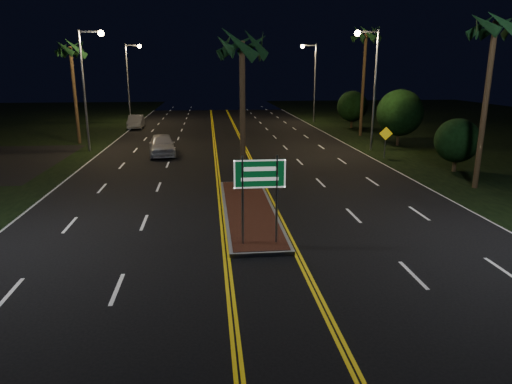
{
  "coord_description": "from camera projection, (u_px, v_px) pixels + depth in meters",
  "views": [
    {
      "loc": [
        -1.73,
        -12.44,
        6.19
      ],
      "look_at": [
        -0.07,
        3.37,
        1.9
      ],
      "focal_mm": 32.0,
      "sensor_mm": 36.0,
      "label": 1
    }
  ],
  "objects": [
    {
      "name": "car_near",
      "position": [
        162.0,
        143.0,
        33.73
      ],
      "size": [
        2.98,
        5.71,
        1.82
      ],
      "primitive_type": "imported",
      "rotation": [
        0.0,
        0.0,
        0.12
      ],
      "color": "silver",
      "rests_on": "ground"
    },
    {
      "name": "car_far",
      "position": [
        136.0,
        121.0,
        49.26
      ],
      "size": [
        2.28,
        4.97,
        1.63
      ],
      "primitive_type": "imported",
      "rotation": [
        0.0,
        0.0,
        0.04
      ],
      "color": "silver",
      "rests_on": "ground"
    },
    {
      "name": "shrub_mid",
      "position": [
        400.0,
        113.0,
        37.48
      ],
      "size": [
        3.78,
        3.78,
        4.62
      ],
      "color": "#382819",
      "rests_on": "ground"
    },
    {
      "name": "shrub_far",
      "position": [
        352.0,
        106.0,
        49.08
      ],
      "size": [
        3.24,
        3.24,
        3.96
      ],
      "color": "#382819",
      "rests_on": "ground"
    },
    {
      "name": "median_island",
      "position": [
        249.0,
        210.0,
        20.43
      ],
      "size": [
        2.25,
        10.25,
        0.17
      ],
      "color": "gray",
      "rests_on": "ground"
    },
    {
      "name": "streetlight_right_far",
      "position": [
        312.0,
        74.0,
        53.65
      ],
      "size": [
        1.91,
        0.44,
        9.0
      ],
      "color": "gray",
      "rests_on": "ground"
    },
    {
      "name": "palm_median",
      "position": [
        242.0,
        46.0,
        21.92
      ],
      "size": [
        2.4,
        2.4,
        8.3
      ],
      "color": "#382819",
      "rests_on": "ground"
    },
    {
      "name": "streetlight_left_mid",
      "position": [
        88.0,
        77.0,
        34.23
      ],
      "size": [
        1.91,
        0.44,
        9.0
      ],
      "color": "gray",
      "rests_on": "ground"
    },
    {
      "name": "streetlight_left_far",
      "position": [
        131.0,
        74.0,
        53.44
      ],
      "size": [
        1.91,
        0.44,
        9.0
      ],
      "color": "gray",
      "rests_on": "ground"
    },
    {
      "name": "highway_sign",
      "position": [
        260.0,
        182.0,
        15.79
      ],
      "size": [
        1.8,
        0.08,
        3.2
      ],
      "color": "gray",
      "rests_on": "ground"
    },
    {
      "name": "streetlight_right_mid",
      "position": [
        371.0,
        76.0,
        34.45
      ],
      "size": [
        1.91,
        0.44,
        9.0
      ],
      "color": "gray",
      "rests_on": "ground"
    },
    {
      "name": "warning_sign",
      "position": [
        386.0,
        138.0,
        32.37
      ],
      "size": [
        0.94,
        0.13,
        2.25
      ],
      "rotation": [
        0.0,
        0.0,
        -0.1
      ],
      "color": "gray",
      "rests_on": "ground"
    },
    {
      "name": "palm_left_far",
      "position": [
        70.0,
        50.0,
        37.31
      ],
      "size": [
        2.4,
        2.4,
        8.8
      ],
      "color": "#382819",
      "rests_on": "ground"
    },
    {
      "name": "shrub_near",
      "position": [
        457.0,
        141.0,
        28.03
      ],
      "size": [
        2.7,
        2.7,
        3.3
      ],
      "color": "#382819",
      "rests_on": "ground"
    },
    {
      "name": "palm_right_near",
      "position": [
        495.0,
        27.0,
        22.45
      ],
      "size": [
        2.4,
        2.4,
        9.3
      ],
      "color": "#382819",
      "rests_on": "ground"
    },
    {
      "name": "palm_right_far",
      "position": [
        366.0,
        36.0,
        41.44
      ],
      "size": [
        2.4,
        2.4,
        10.3
      ],
      "color": "#382819",
      "rests_on": "ground"
    },
    {
      "name": "ground",
      "position": [
        270.0,
        282.0,
        13.73
      ],
      "size": [
        120.0,
        120.0,
        0.0
      ],
      "primitive_type": "plane",
      "color": "black",
      "rests_on": "ground"
    }
  ]
}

